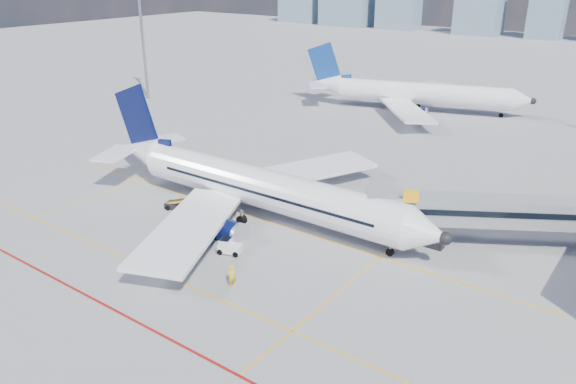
% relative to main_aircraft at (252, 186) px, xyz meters
% --- Properties ---
extents(ground, '(420.00, 420.00, 0.00)m').
position_rel_main_aircraft_xyz_m(ground, '(1.83, -8.68, -3.22)').
color(ground, '#949497').
rests_on(ground, ground).
extents(apron_markings, '(90.00, 35.12, 0.01)m').
position_rel_main_aircraft_xyz_m(apron_markings, '(1.25, -12.59, -3.21)').
color(apron_markings, '#FFA90D').
rests_on(apron_markings, ground).
extents(jet_bridge, '(23.55, 15.78, 6.30)m').
position_rel_main_aircraft_xyz_m(jet_bridge, '(25.34, 8.23, 0.53)').
color(jet_bridge, gray).
rests_on(jet_bridge, ground).
extents(floodlight_mast_nw, '(3.20, 0.61, 25.45)m').
position_rel_main_aircraft_xyz_m(floodlight_mast_nw, '(-53.17, 31.32, 10.37)').
color(floodlight_mast_nw, gray).
rests_on(floodlight_mast_nw, ground).
extents(distant_skyline, '(248.84, 15.71, 30.25)m').
position_rel_main_aircraft_xyz_m(distant_skyline, '(-7.14, 181.32, 8.17)').
color(distant_skyline, slate).
rests_on(distant_skyline, ground).
extents(main_aircraft, '(43.41, 37.83, 12.65)m').
position_rel_main_aircraft_xyz_m(main_aircraft, '(0.00, 0.00, 0.00)').
color(main_aircraft, white).
rests_on(main_aircraft, ground).
extents(second_aircraft, '(40.36, 34.48, 12.05)m').
position_rel_main_aircraft_xyz_m(second_aircraft, '(-5.73, 53.27, 0.00)').
color(second_aircraft, white).
rests_on(second_aircraft, ground).
extents(baggage_tug, '(2.44, 1.92, 1.50)m').
position_rel_main_aircraft_xyz_m(baggage_tug, '(3.95, -8.33, -2.50)').
color(baggage_tug, white).
rests_on(baggage_tug, ground).
extents(cargo_dolly, '(4.15, 2.35, 2.15)m').
position_rel_main_aircraft_xyz_m(cargo_dolly, '(-0.27, -9.28, -2.03)').
color(cargo_dolly, black).
rests_on(cargo_dolly, ground).
extents(belt_loader, '(5.70, 2.66, 2.29)m').
position_rel_main_aircraft_xyz_m(belt_loader, '(-6.67, -3.82, -2.62)').
color(belt_loader, black).
rests_on(belt_loader, ground).
extents(ramp_worker, '(0.72, 0.84, 1.93)m').
position_rel_main_aircraft_xyz_m(ramp_worker, '(8.13, -12.54, -2.25)').
color(ramp_worker, yellow).
rests_on(ramp_worker, ground).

